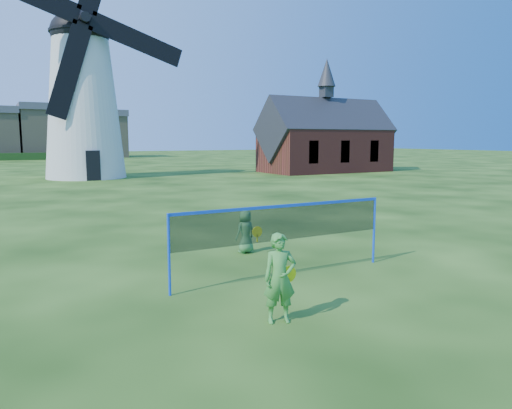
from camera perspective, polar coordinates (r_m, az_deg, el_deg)
The scene contains 6 objects.
ground at distance 10.05m, azimuth 0.38°, elevation -8.92°, with size 220.00×220.00×0.00m, color black.
windmill at distance 38.32m, azimuth -19.94°, elevation 12.09°, with size 13.92×5.77×18.09m.
chapel at distance 43.39m, azimuth 8.28°, elevation 7.57°, with size 11.70×5.67×9.89m.
badminton_net at distance 9.98m, azimuth 3.35°, elevation -2.33°, with size 5.05×0.05×1.55m.
player_girl at distance 7.62m, azimuth 2.86°, elevation -8.77°, with size 0.72×0.49×1.44m.
player_boy at distance 12.22m, azimuth -1.25°, elevation -3.25°, with size 0.65×0.45×1.10m.
Camera 1 is at (-4.71, -8.40, 2.89)m, focal length 33.53 mm.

